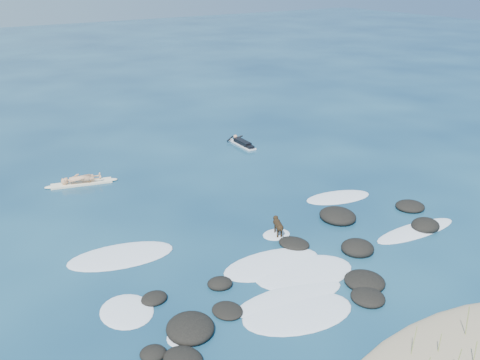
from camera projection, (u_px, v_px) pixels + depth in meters
ground at (280, 241)px, 19.86m from camera, size 160.00×160.00×0.00m
dune_grass at (476, 355)px, 13.20m from camera, size 4.31×2.01×1.20m
reef_rocks at (319, 262)px, 18.27m from camera, size 14.13×6.12×0.53m
breaking_foam at (272, 266)px, 18.21m from camera, size 14.25×8.65×0.12m
standing_surfer_rig at (80, 169)px, 24.66m from camera, size 3.28×1.24×1.89m
paddling_surfer_rig at (242, 143)px, 30.19m from camera, size 1.10×2.44×0.42m
dog at (278, 224)px, 20.13m from camera, size 0.54×1.03×0.69m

